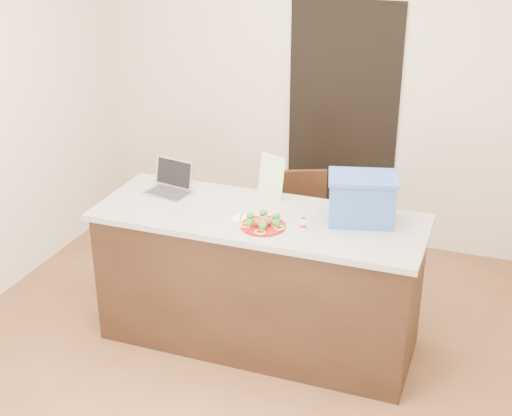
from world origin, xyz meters
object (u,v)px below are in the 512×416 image
(island, at_px, (259,279))
(yogurt_bottle, at_px, (303,224))
(blue_box, at_px, (362,198))
(chair, at_px, (295,224))
(laptop, at_px, (171,183))
(plate, at_px, (263,226))
(napkin, at_px, (245,218))

(island, relative_size, yogurt_bottle, 26.05)
(island, height_order, blue_box, blue_box)
(yogurt_bottle, bearing_deg, chair, 109.54)
(laptop, bearing_deg, yogurt_bottle, -3.97)
(plate, bearing_deg, yogurt_bottle, 13.15)
(blue_box, bearing_deg, laptop, 164.42)
(island, relative_size, blue_box, 4.45)
(chair, bearing_deg, napkin, -116.92)
(island, bearing_deg, laptop, 167.07)
(plate, relative_size, laptop, 0.82)
(plate, height_order, napkin, plate)
(napkin, distance_m, chair, 0.96)
(island, distance_m, blue_box, 0.87)
(blue_box, xyz_separation_m, chair, (-0.61, 0.66, -0.56))
(plate, height_order, laptop, laptop)
(island, distance_m, chair, 0.78)
(island, xyz_separation_m, blue_box, (0.61, 0.13, 0.61))
(yogurt_bottle, xyz_separation_m, laptop, (-0.99, 0.26, 0.02))
(laptop, bearing_deg, blue_box, 9.50)
(chair, bearing_deg, plate, -107.74)
(napkin, distance_m, yogurt_bottle, 0.38)
(blue_box, bearing_deg, chair, 118.48)
(napkin, bearing_deg, laptop, 159.08)
(plate, height_order, chair, plate)
(yogurt_bottle, xyz_separation_m, blue_box, (0.29, 0.23, 0.12))
(island, relative_size, napkin, 15.33)
(chair, bearing_deg, island, -112.89)
(blue_box, bearing_deg, plate, -165.61)
(plate, height_order, yogurt_bottle, yogurt_bottle)
(island, xyz_separation_m, plate, (0.08, -0.16, 0.47))
(island, distance_m, napkin, 0.47)
(laptop, height_order, chair, laptop)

